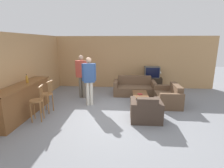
# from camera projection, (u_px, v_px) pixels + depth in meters

# --- Properties ---
(ground_plane) EXTENTS (24.00, 24.00, 0.00)m
(ground_plane) POSITION_uv_depth(u_px,v_px,m) (116.00, 116.00, 5.63)
(ground_plane) COLOR gray
(wall_back) EXTENTS (9.40, 0.08, 2.60)m
(wall_back) POSITION_uv_depth(u_px,v_px,m) (120.00, 62.00, 8.91)
(wall_back) COLOR tan
(wall_back) RESTS_ON ground_plane
(wall_left) EXTENTS (0.08, 8.70, 2.60)m
(wall_left) POSITION_uv_depth(u_px,v_px,m) (36.00, 68.00, 6.87)
(wall_left) COLOR tan
(wall_left) RESTS_ON ground_plane
(bar_counter) EXTENTS (0.55, 2.63, 1.03)m
(bar_counter) POSITION_uv_depth(u_px,v_px,m) (24.00, 100.00, 5.54)
(bar_counter) COLOR brown
(bar_counter) RESTS_ON ground_plane
(bar_chair_near) EXTENTS (0.45, 0.45, 1.08)m
(bar_chair_near) POSITION_uv_depth(u_px,v_px,m) (37.00, 103.00, 5.17)
(bar_chair_near) COLOR #996638
(bar_chair_near) RESTS_ON ground_plane
(bar_chair_mid) EXTENTS (0.45, 0.45, 1.08)m
(bar_chair_mid) POSITION_uv_depth(u_px,v_px,m) (47.00, 96.00, 5.80)
(bar_chair_mid) COLOR #996638
(bar_chair_mid) RESTS_ON ground_plane
(couch_far) EXTENTS (1.82, 0.89, 0.81)m
(couch_far) POSITION_uv_depth(u_px,v_px,m) (134.00, 88.00, 7.82)
(couch_far) COLOR brown
(couch_far) RESTS_ON ground_plane
(armchair_near) EXTENTS (0.91, 0.85, 0.79)m
(armchair_near) POSITION_uv_depth(u_px,v_px,m) (146.00, 111.00, 5.25)
(armchair_near) COLOR #423328
(armchair_near) RESTS_ON ground_plane
(loveseat_right) EXTENTS (0.82, 1.36, 0.77)m
(loveseat_right) POSITION_uv_depth(u_px,v_px,m) (169.00, 97.00, 6.58)
(loveseat_right) COLOR brown
(loveseat_right) RESTS_ON ground_plane
(coffee_table) EXTENTS (0.55, 1.06, 0.42)m
(coffee_table) POSITION_uv_depth(u_px,v_px,m) (140.00, 95.00, 6.60)
(coffee_table) COLOR brown
(coffee_table) RESTS_ON ground_plane
(tv_unit) EXTENTS (0.96, 0.51, 0.61)m
(tv_unit) POSITION_uv_depth(u_px,v_px,m) (151.00, 83.00, 8.68)
(tv_unit) COLOR #2D2319
(tv_unit) RESTS_ON ground_plane
(tv) EXTENTS (0.71, 0.43, 0.54)m
(tv) POSITION_uv_depth(u_px,v_px,m) (152.00, 72.00, 8.54)
(tv) COLOR #4C4C4C
(tv) RESTS_ON tv_unit
(bottle) EXTENTS (0.08, 0.08, 0.28)m
(bottle) POSITION_uv_depth(u_px,v_px,m) (27.00, 79.00, 5.62)
(bottle) COLOR #B27A23
(bottle) RESTS_ON bar_counter
(book_on_table) EXTENTS (0.19, 0.19, 0.03)m
(book_on_table) POSITION_uv_depth(u_px,v_px,m) (140.00, 94.00, 6.47)
(book_on_table) COLOR maroon
(book_on_table) RESTS_ON coffee_table
(table_lamp) EXTENTS (0.28, 0.28, 0.42)m
(table_lamp) POSITION_uv_depth(u_px,v_px,m) (159.00, 71.00, 8.51)
(table_lamp) COLOR brown
(table_lamp) RESTS_ON tv_unit
(person_by_window) EXTENTS (0.55, 0.30, 1.79)m
(person_by_window) POSITION_uv_depth(u_px,v_px,m) (82.00, 74.00, 7.24)
(person_by_window) COLOR #756B5B
(person_by_window) RESTS_ON ground_plane
(person_by_counter) EXTENTS (0.50, 0.25, 1.79)m
(person_by_counter) POSITION_uv_depth(u_px,v_px,m) (89.00, 78.00, 6.36)
(person_by_counter) COLOR silver
(person_by_counter) RESTS_ON ground_plane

